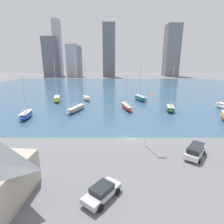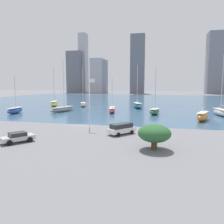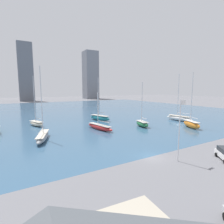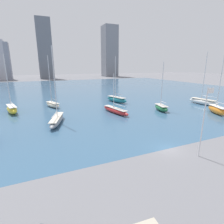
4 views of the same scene
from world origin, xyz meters
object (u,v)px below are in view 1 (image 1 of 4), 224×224
object	(u,v)px
sailboat_cream	(86,98)
parked_suv_white	(195,151)
sailboat_teal	(140,98)
parked_sedan_silver	(101,192)
sailboat_green	(170,108)
flag_pole	(146,117)
sailboat_blue	(25,115)
sailboat_yellow	(56,99)
sailboat_red	(126,107)
sailboat_gray	(76,109)

from	to	relation	value
sailboat_cream	parked_suv_white	xyz separation A→B (m)	(23.23, -43.78, 0.09)
sailboat_teal	parked_sedan_silver	world-z (taller)	sailboat_teal
sailboat_green	flag_pole	bearing A→B (deg)	-104.52
sailboat_blue	parked_sedan_silver	bearing A→B (deg)	-59.77
sailboat_cream	sailboat_blue	distance (m)	26.96
sailboat_green	sailboat_yellow	bearing A→B (deg)	173.00
sailboat_yellow	parked_sedan_silver	bearing A→B (deg)	-82.66
sailboat_cream	sailboat_red	bearing A→B (deg)	-65.59
sailboat_yellow	parked_suv_white	distance (m)	53.06
sailboat_blue	parked_suv_white	world-z (taller)	sailboat_blue
flag_pole	sailboat_gray	size ratio (longest dim) A/B	0.60
sailboat_teal	sailboat_yellow	xyz separation A→B (m)	(-32.12, -2.08, 0.11)
sailboat_blue	parked_sedan_silver	size ratio (longest dim) A/B	2.24
sailboat_blue	parked_suv_white	xyz separation A→B (m)	(35.95, -20.02, 0.08)
sailboat_green	sailboat_yellow	world-z (taller)	sailboat_yellow
sailboat_red	sailboat_cream	xyz separation A→B (m)	(-14.85, 14.20, 0.11)
sailboat_red	sailboat_gray	distance (m)	15.76
sailboat_green	sailboat_yellow	size ratio (longest dim) A/B	0.88
sailboat_red	parked_suv_white	bearing A→B (deg)	-85.71
sailboat_blue	sailboat_gray	xyz separation A→B (m)	(12.05, 6.89, -0.04)
sailboat_gray	sailboat_yellow	bearing A→B (deg)	143.92
flag_pole	parked_sedan_silver	bearing A→B (deg)	-119.32
sailboat_cream	parked_suv_white	world-z (taller)	sailboat_cream
sailboat_gray	parked_sedan_silver	size ratio (longest dim) A/B	3.37
sailboat_red	sailboat_cream	size ratio (longest dim) A/B	0.71
sailboat_yellow	sailboat_red	bearing A→B (deg)	-38.06
flag_pole	parked_suv_white	size ratio (longest dim) A/B	1.93
parked_sedan_silver	sailboat_blue	bearing A→B (deg)	164.59
sailboat_blue	sailboat_gray	size ratio (longest dim) A/B	0.67
flag_pole	sailboat_cream	distance (m)	43.38
flag_pole	sailboat_teal	bearing A→B (deg)	82.45
sailboat_red	sailboat_yellow	world-z (taller)	sailboat_yellow
sailboat_blue	parked_suv_white	distance (m)	41.15
sailboat_red	parked_sedan_silver	size ratio (longest dim) A/B	2.24
sailboat_yellow	parked_sedan_silver	distance (m)	53.36
flag_pole	parked_suv_white	world-z (taller)	flag_pole
sailboat_cream	sailboat_green	world-z (taller)	sailboat_cream
sailboat_gray	parked_suv_white	world-z (taller)	sailboat_gray
sailboat_red	sailboat_yellow	size ratio (longest dim) A/B	0.71
sailboat_teal	sailboat_gray	bearing A→B (deg)	-162.59
flag_pole	sailboat_cream	bearing A→B (deg)	112.01
sailboat_cream	sailboat_yellow	world-z (taller)	sailboat_cream
sailboat_teal	sailboat_yellow	distance (m)	32.19
flag_pole	parked_sedan_silver	size ratio (longest dim) A/B	2.01
sailboat_red	sailboat_blue	xyz separation A→B (m)	(-27.58, -9.57, 0.11)
sailboat_blue	sailboat_yellow	world-z (taller)	sailboat_yellow
sailboat_red	flag_pole	bearing A→B (deg)	-98.57
sailboat_yellow	parked_sedan_silver	size ratio (longest dim) A/B	3.13
parked_sedan_silver	sailboat_cream	bearing A→B (deg)	137.24
sailboat_blue	sailboat_teal	world-z (taller)	sailboat_teal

